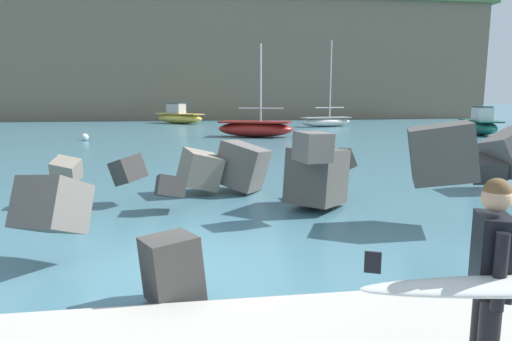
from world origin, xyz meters
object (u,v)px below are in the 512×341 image
at_px(boat_near_centre, 326,121).
at_px(boat_mid_left, 255,128).
at_px(surfer_with_board, 498,281).
at_px(boat_near_right, 179,117).
at_px(boat_mid_centre, 480,125).
at_px(station_building_central, 74,1).
at_px(mooring_buoy_inner, 85,137).
at_px(mooring_buoy_middle, 336,123).

bearing_deg(boat_near_centre, boat_mid_left, -128.61).
bearing_deg(surfer_with_board, boat_near_right, 94.32).
bearing_deg(boat_mid_centre, surfer_with_board, -124.77).
relative_size(boat_near_right, boat_mid_left, 0.93).
bearing_deg(boat_mid_centre, station_building_central, 126.87).
relative_size(boat_near_centre, boat_mid_left, 1.27).
height_order(boat_mid_centre, station_building_central, station_building_central).
bearing_deg(boat_near_right, mooring_buoy_inner, -105.54).
relative_size(surfer_with_board, mooring_buoy_middle, 4.68).
height_order(boat_mid_left, mooring_buoy_middle, boat_mid_left).
xyz_separation_m(boat_near_right, mooring_buoy_middle, (15.84, -5.10, -0.50)).
relative_size(surfer_with_board, boat_near_right, 0.35).
bearing_deg(boat_near_right, boat_mid_centre, -39.43).
height_order(boat_near_centre, station_building_central, station_building_central).
height_order(boat_near_right, mooring_buoy_middle, boat_near_right).
height_order(boat_mid_centre, mooring_buoy_inner, boat_mid_centre).
distance_m(boat_near_right, boat_mid_centre, 28.95).
height_order(mooring_buoy_inner, station_building_central, station_building_central).
distance_m(surfer_with_board, mooring_buoy_middle, 42.39).
relative_size(surfer_with_board, boat_mid_left, 0.33).
bearing_deg(boat_near_right, station_building_central, 117.13).
relative_size(boat_mid_centre, mooring_buoy_middle, 13.37).
relative_size(boat_mid_left, mooring_buoy_inner, 14.21).
distance_m(boat_near_right, boat_mid_left, 18.97).
distance_m(boat_near_centre, mooring_buoy_middle, 3.26).
relative_size(surfer_with_board, mooring_buoy_inner, 4.68).
xyz_separation_m(surfer_with_board, boat_mid_centre, (18.91, 27.24, -0.58)).
distance_m(surfer_with_board, boat_near_right, 45.76).
relative_size(boat_near_right, station_building_central, 0.89).
height_order(surfer_with_board, boat_mid_centre, boat_mid_centre).
height_order(surfer_with_board, station_building_central, station_building_central).
xyz_separation_m(boat_mid_left, mooring_buoy_middle, (10.19, 13.01, -0.37)).
distance_m(mooring_buoy_inner, mooring_buoy_middle, 25.51).
distance_m(boat_mid_left, mooring_buoy_middle, 16.53).
relative_size(boat_near_right, boat_mid_centre, 0.99).
xyz_separation_m(boat_near_right, boat_mid_centre, (22.36, -18.38, -0.02)).
xyz_separation_m(surfer_with_board, mooring_buoy_inner, (-8.82, 26.34, -1.06)).
bearing_deg(mooring_buoy_inner, boat_mid_left, 6.12).
bearing_deg(mooring_buoy_inner, surfer_with_board, -71.49).
relative_size(boat_near_centre, boat_near_right, 1.36).
bearing_deg(station_building_central, boat_mid_left, -65.99).
height_order(boat_near_centre, mooring_buoy_middle, boat_near_centre).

